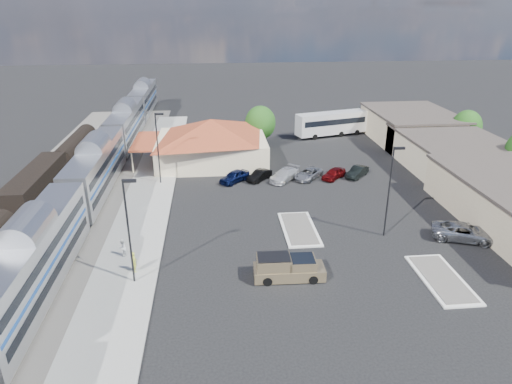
{
  "coord_description": "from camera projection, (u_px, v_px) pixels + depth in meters",
  "views": [
    {
      "loc": [
        -4.19,
        -38.11,
        20.99
      ],
      "look_at": [
        -0.01,
        5.48,
        2.8
      ],
      "focal_mm": 32.0,
      "sensor_mm": 36.0,
      "label": 1
    }
  ],
  "objects": [
    {
      "name": "coach_bus",
      "position": [
        332.0,
        122.0,
        77.06
      ],
      "size": [
        12.7,
        5.91,
        3.99
      ],
      "rotation": [
        0.0,
        0.0,
        1.84
      ],
      "color": "white",
      "rests_on": "ground"
    },
    {
      "name": "person_b",
      "position": [
        123.0,
        248.0,
        40.21
      ],
      "size": [
        0.72,
        0.86,
        1.62
      ],
      "primitive_type": "imported",
      "rotation": [
        0.0,
        0.0,
        -1.71
      ],
      "color": "silver",
      "rests_on": "platform"
    },
    {
      "name": "pickup_truck",
      "position": [
        289.0,
        268.0,
        37.26
      ],
      "size": [
        5.85,
        2.31,
        2.0
      ],
      "rotation": [
        0.0,
        0.0,
        1.54
      ],
      "color": "#9C8660",
      "rests_on": "ground"
    },
    {
      "name": "parked_car_c",
      "position": [
        285.0,
        175.0,
        58.08
      ],
      "size": [
        4.84,
        5.2,
        1.47
      ],
      "primitive_type": "imported",
      "rotation": [
        0.0,
        0.0,
        -0.7
      ],
      "color": "silver",
      "rests_on": "ground"
    },
    {
      "name": "parked_car_f",
      "position": [
        357.0,
        172.0,
        59.22
      ],
      "size": [
        3.87,
        4.07,
        1.37
      ],
      "primitive_type": "imported",
      "rotation": [
        0.0,
        0.0,
        -0.73
      ],
      "color": "black",
      "rests_on": "ground"
    },
    {
      "name": "passenger_train",
      "position": [
        97.0,
        170.0,
        53.5
      ],
      "size": [
        3.0,
        104.0,
        5.55
      ],
      "color": "silver",
      "rests_on": "ground"
    },
    {
      "name": "lamp_plat_s",
      "position": [
        129.0,
        224.0,
        34.93
      ],
      "size": [
        1.08,
        0.25,
        9.0
      ],
      "color": "black",
      "rests_on": "ground"
    },
    {
      "name": "ground",
      "position": [
        262.0,
        241.0,
        43.46
      ],
      "size": [
        280.0,
        280.0,
        0.0
      ],
      "primitive_type": "plane",
      "color": "black",
      "rests_on": "ground"
    },
    {
      "name": "freight_cars",
      "position": [
        37.0,
        188.0,
        50.72
      ],
      "size": [
        2.8,
        46.0,
        4.0
      ],
      "color": "black",
      "rests_on": "ground"
    },
    {
      "name": "platform",
      "position": [
        142.0,
        218.0,
        47.88
      ],
      "size": [
        5.5,
        92.0,
        0.18
      ],
      "primitive_type": "cube",
      "color": "gray",
      "rests_on": "ground"
    },
    {
      "name": "tree_depot",
      "position": [
        260.0,
        123.0,
        69.75
      ],
      "size": [
        4.71,
        4.71,
        6.63
      ],
      "color": "#382314",
      "rests_on": "ground"
    },
    {
      "name": "buildings_east",
      "position": [
        468.0,
        161.0,
        58.18
      ],
      "size": [
        14.4,
        51.4,
        4.8
      ],
      "color": "#C6B28C",
      "rests_on": "ground"
    },
    {
      "name": "station_depot",
      "position": [
        211.0,
        141.0,
        63.91
      ],
      "size": [
        18.35,
        12.24,
        6.2
      ],
      "color": "beige",
      "rests_on": "ground"
    },
    {
      "name": "parked_car_e",
      "position": [
        334.0,
        174.0,
        58.67
      ],
      "size": [
        3.98,
        3.95,
        1.36
      ],
      "primitive_type": "imported",
      "rotation": [
        0.0,
        0.0,
        -0.79
      ],
      "color": "maroon",
      "rests_on": "ground"
    },
    {
      "name": "lamp_plat_n",
      "position": [
        158.0,
        143.0,
        55.15
      ],
      "size": [
        1.08,
        0.25,
        9.0
      ],
      "color": "black",
      "rests_on": "ground"
    },
    {
      "name": "traffic_island_south",
      "position": [
        299.0,
        229.0,
        45.61
      ],
      "size": [
        3.3,
        7.5,
        0.21
      ],
      "color": "silver",
      "rests_on": "ground"
    },
    {
      "name": "parked_car_a",
      "position": [
        234.0,
        176.0,
        57.52
      ],
      "size": [
        4.34,
        4.28,
        1.48
      ],
      "primitive_type": "imported",
      "rotation": [
        0.0,
        0.0,
        -0.8
      ],
      "color": "#0C143C",
      "rests_on": "ground"
    },
    {
      "name": "lamp_lot",
      "position": [
        391.0,
        185.0,
        42.47
      ],
      "size": [
        1.08,
        0.25,
        9.0
      ],
      "color": "black",
      "rests_on": "ground"
    },
    {
      "name": "traffic_island_north",
      "position": [
        442.0,
        279.0,
        37.3
      ],
      "size": [
        3.3,
        7.5,
        0.21
      ],
      "color": "silver",
      "rests_on": "ground"
    },
    {
      "name": "parked_car_b",
      "position": [
        259.0,
        175.0,
        58.11
      ],
      "size": [
        3.62,
        3.91,
        1.3
      ],
      "primitive_type": "imported",
      "rotation": [
        0.0,
        0.0,
        -0.71
      ],
      "color": "black",
      "rests_on": "ground"
    },
    {
      "name": "parked_car_d",
      "position": [
        309.0,
        174.0,
        58.67
      ],
      "size": [
        4.71,
        5.03,
        1.32
      ],
      "primitive_type": "imported",
      "rotation": [
        0.0,
        0.0,
        -0.7
      ],
      "color": "gray",
      "rests_on": "ground"
    },
    {
      "name": "person_a",
      "position": [
        134.0,
        262.0,
        37.9
      ],
      "size": [
        0.64,
        0.78,
        1.83
      ],
      "primitive_type": "imported",
      "rotation": [
        0.0,
        0.0,
        1.92
      ],
      "color": "#ADB939",
      "rests_on": "platform"
    },
    {
      "name": "suv",
      "position": [
        464.0,
        232.0,
        43.4
      ],
      "size": [
        6.45,
        4.6,
        1.63
      ],
      "primitive_type": "imported",
      "rotation": [
        0.0,
        0.0,
        1.21
      ],
      "color": "#93959A",
      "rests_on": "ground"
    },
    {
      "name": "railbed",
      "position": [
        59.0,
        214.0,
        48.94
      ],
      "size": [
        16.0,
        100.0,
        0.12
      ],
      "primitive_type": "cube",
      "color": "#4C4944",
      "rests_on": "ground"
    },
    {
      "name": "tree_east_c",
      "position": [
        467.0,
        126.0,
        68.91
      ],
      "size": [
        4.41,
        4.41,
        6.21
      ],
      "color": "#382314",
      "rests_on": "ground"
    }
  ]
}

